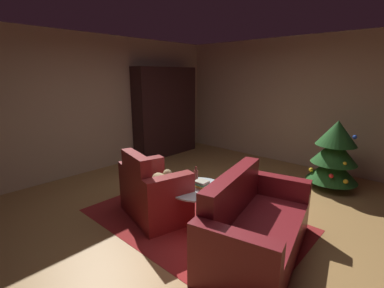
{
  "coord_description": "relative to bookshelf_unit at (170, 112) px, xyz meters",
  "views": [
    {
      "loc": [
        2.15,
        -2.62,
        1.92
      ],
      "look_at": [
        -0.4,
        0.18,
        0.96
      ],
      "focal_mm": 25.66,
      "sensor_mm": 36.0,
      "label": 1
    }
  ],
  "objects": [
    {
      "name": "ground_plane",
      "position": [
        2.73,
        -1.94,
        -1.04
      ],
      "size": [
        7.67,
        7.67,
        0.0
      ],
      "primitive_type": "plane",
      "color": "#9C733F"
    },
    {
      "name": "wall_back",
      "position": [
        2.73,
        1.29,
        0.3
      ],
      "size": [
        6.07,
        0.06,
        2.69
      ],
      "primitive_type": "cube",
      "color": "tan",
      "rests_on": "ground"
    },
    {
      "name": "wall_left",
      "position": [
        -0.27,
        -1.94,
        0.3
      ],
      "size": [
        0.06,
        6.51,
        2.69
      ],
      "primitive_type": "cube",
      "color": "tan",
      "rests_on": "ground"
    },
    {
      "name": "area_rug",
      "position": [
        2.63,
        -2.05,
        -1.04
      ],
      "size": [
        2.83,
        1.85,
        0.01
      ],
      "primitive_type": "cube",
      "color": "maroon",
      "rests_on": "ground"
    },
    {
      "name": "bookshelf_unit",
      "position": [
        0.0,
        0.0,
        0.0
      ],
      "size": [
        0.39,
        1.69,
        2.09
      ],
      "color": "black",
      "rests_on": "ground"
    },
    {
      "name": "armchair_red",
      "position": [
        2.15,
        -2.34,
        -0.71
      ],
      "size": [
        1.13,
        0.88,
        0.94
      ],
      "color": "maroon",
      "rests_on": "ground"
    },
    {
      "name": "couch_red",
      "position": [
        3.58,
        -2.12,
        -0.74
      ],
      "size": [
        1.14,
        1.78,
        0.88
      ],
      "color": "maroon",
      "rests_on": "ground"
    },
    {
      "name": "coffee_table",
      "position": [
        2.67,
        -2.01,
        -0.62
      ],
      "size": [
        0.79,
        0.79,
        0.47
      ],
      "color": "black",
      "rests_on": "ground"
    },
    {
      "name": "book_stack_on_table",
      "position": [
        2.71,
        -1.99,
        -0.53
      ],
      "size": [
        0.19,
        0.18,
        0.11
      ],
      "color": "gray",
      "rests_on": "coffee_table"
    },
    {
      "name": "bottle_on_table",
      "position": [
        2.51,
        -1.87,
        -0.49
      ],
      "size": [
        0.07,
        0.07,
        0.23
      ],
      "color": "#5C2822",
      "rests_on": "coffee_table"
    },
    {
      "name": "decorated_tree",
      "position": [
        3.66,
        0.37,
        -0.43
      ],
      "size": [
        0.82,
        0.82,
        1.19
      ],
      "color": "brown",
      "rests_on": "ground"
    }
  ]
}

